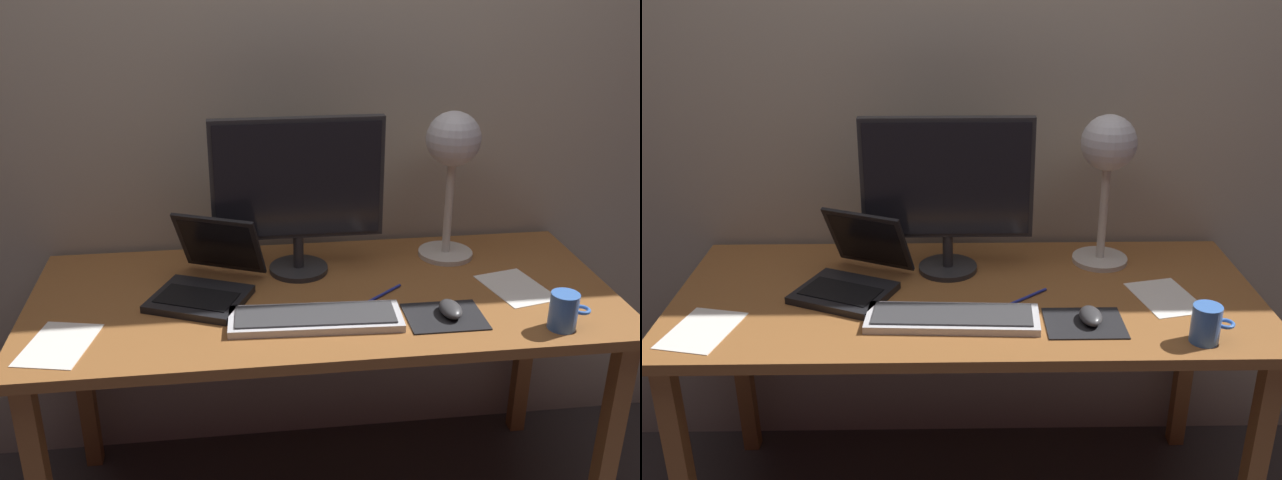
% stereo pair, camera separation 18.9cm
% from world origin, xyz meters
% --- Properties ---
extents(back_wall, '(4.80, 0.06, 2.60)m').
position_xyz_m(back_wall, '(0.00, 0.40, 1.30)').
color(back_wall, '#B2A893').
rests_on(back_wall, ground).
extents(desk, '(1.60, 0.70, 0.74)m').
position_xyz_m(desk, '(0.00, 0.00, 0.66)').
color(desk, '#935B2D').
rests_on(desk, ground).
extents(monitor, '(0.48, 0.17, 0.46)m').
position_xyz_m(monitor, '(-0.05, 0.15, 1.00)').
color(monitor, '#28282B').
rests_on(monitor, desk).
extents(keyboard_main, '(0.45, 0.16, 0.03)m').
position_xyz_m(keyboard_main, '(-0.04, -0.16, 0.75)').
color(keyboard_main, silver).
rests_on(keyboard_main, desk).
extents(laptop, '(0.34, 0.37, 0.21)m').
position_xyz_m(laptop, '(-0.31, 0.05, 0.80)').
color(laptop, black).
rests_on(laptop, desk).
extents(desk_lamp, '(0.16, 0.16, 0.45)m').
position_xyz_m(desk_lamp, '(0.40, 0.20, 1.07)').
color(desk_lamp, beige).
rests_on(desk_lamp, desk).
extents(mousepad, '(0.20, 0.16, 0.00)m').
position_xyz_m(mousepad, '(0.29, -0.18, 0.74)').
color(mousepad, black).
rests_on(mousepad, desk).
extents(mouse, '(0.06, 0.10, 0.03)m').
position_xyz_m(mouse, '(0.31, -0.17, 0.76)').
color(mouse, '#38383A').
rests_on(mouse, mousepad).
extents(coffee_mug, '(0.11, 0.07, 0.10)m').
position_xyz_m(coffee_mug, '(0.57, -0.27, 0.79)').
color(coffee_mug, '#3F72CC').
rests_on(coffee_mug, desk).
extents(paper_sheet_near_mouse, '(0.19, 0.24, 0.00)m').
position_xyz_m(paper_sheet_near_mouse, '(0.54, -0.04, 0.74)').
color(paper_sheet_near_mouse, white).
rests_on(paper_sheet_near_mouse, desk).
extents(paper_sheet_by_keyboard, '(0.19, 0.24, 0.00)m').
position_xyz_m(paper_sheet_by_keyboard, '(-0.67, -0.19, 0.74)').
color(paper_sheet_by_keyboard, white).
rests_on(paper_sheet_by_keyboard, desk).
extents(pen, '(0.11, 0.10, 0.01)m').
position_xyz_m(pen, '(0.16, -0.03, 0.74)').
color(pen, '#2633A5').
rests_on(pen, desk).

